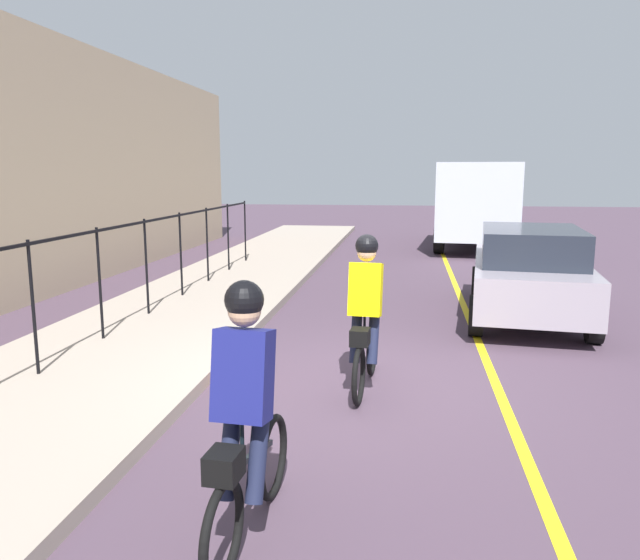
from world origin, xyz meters
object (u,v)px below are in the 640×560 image
Objects in this scene: box_truck_background at (478,201)px; traffic_cone_near at (242,355)px; cyclist_follow at (245,416)px; patrol_sedan at (529,271)px; cyclist_lead at (366,314)px.

box_truck_background is 12.47× the size of traffic_cone_near.
cyclist_follow reaches higher than patrol_sedan.
traffic_cone_near is (-3.75, 4.08, -0.55)m from patrol_sedan.
cyclist_lead is 4.76m from patrol_sedan.
cyclist_lead is 14.52m from box_truck_background.
traffic_cone_near is (3.36, 0.94, -0.63)m from cyclist_follow.
patrol_sedan is 10.25m from box_truck_background.
patrol_sedan is at bearing -27.69° from cyclist_lead.
cyclist_follow is 17.65m from box_truck_background.
box_truck_background reaches higher than traffic_cone_near.
cyclist_lead is 1.68m from traffic_cone_near.
box_truck_background is at bearing -17.03° from traffic_cone_near.
box_truck_background is at bearing -6.32° from cyclist_lead.
cyclist_follow is 0.26× the size of box_truck_background.
box_truck_background is at bearing -6.32° from cyclist_follow.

